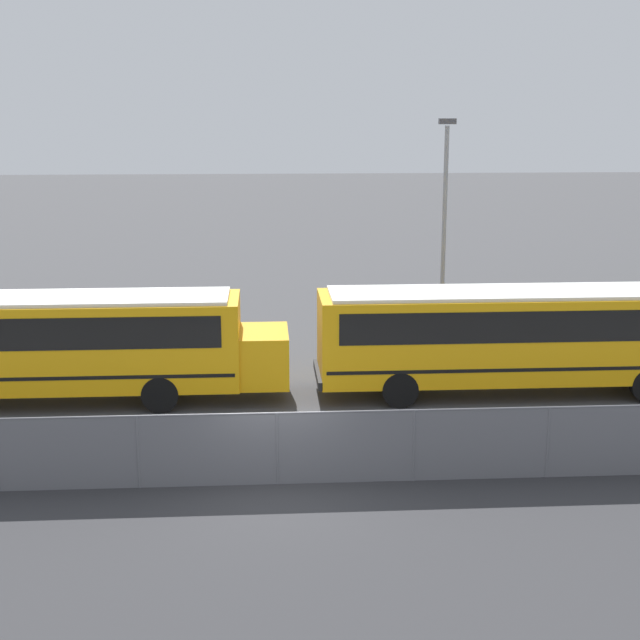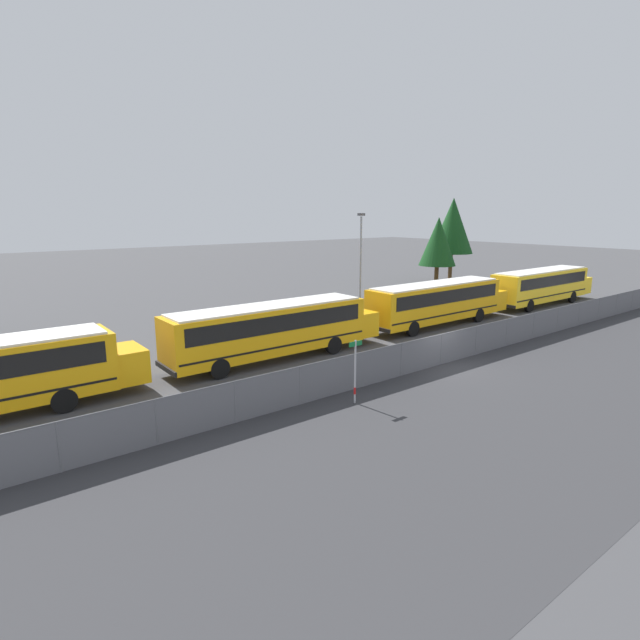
# 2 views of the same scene
# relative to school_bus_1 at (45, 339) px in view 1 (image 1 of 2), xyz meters

# --- Properties ---
(ground_plane) EXTENTS (200.00, 200.00, 0.00)m
(ground_plane) POSITION_rel_school_bus_1_xyz_m (6.40, -6.17, -1.83)
(ground_plane) COLOR #424244
(road_strip) EXTENTS (100.68, 12.00, 0.01)m
(road_strip) POSITION_rel_school_bus_1_xyz_m (6.40, -12.17, -1.83)
(road_strip) COLOR #333335
(road_strip) RESTS_ON ground_plane
(fence) EXTENTS (66.75, 0.07, 1.68)m
(fence) POSITION_rel_school_bus_1_xyz_m (6.40, -6.18, -0.97)
(fence) COLOR #9EA0A5
(fence) RESTS_ON ground_plane
(school_bus_1) EXTENTS (12.94, 2.48, 3.06)m
(school_bus_1) POSITION_rel_school_bus_1_xyz_m (0.00, 0.00, 0.00)
(school_bus_1) COLOR orange
(school_bus_1) RESTS_ON ground_plane
(school_bus_2) EXTENTS (12.94, 2.48, 3.06)m
(school_bus_2) POSITION_rel_school_bus_1_xyz_m (13.73, 0.00, 0.00)
(school_bus_2) COLOR orange
(school_bus_2) RESTS_ON ground_plane
(light_pole) EXTENTS (0.60, 0.24, 7.82)m
(light_pole) POSITION_rel_school_bus_1_xyz_m (12.67, 7.03, 2.46)
(light_pole) COLOR gray
(light_pole) RESTS_ON ground_plane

